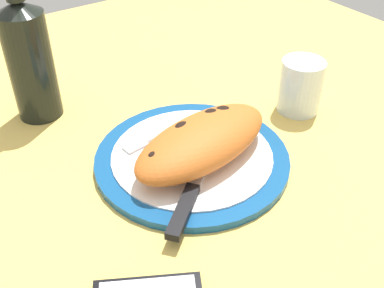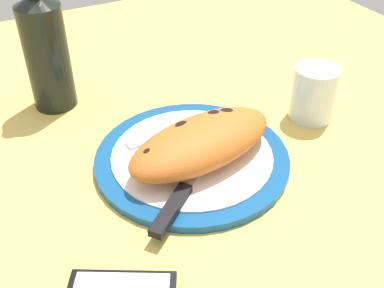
{
  "view_description": "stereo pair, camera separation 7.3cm",
  "coord_description": "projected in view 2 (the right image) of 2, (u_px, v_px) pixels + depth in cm",
  "views": [
    {
      "loc": [
        33.67,
        48.21,
        47.8
      ],
      "look_at": [
        0.0,
        0.0,
        3.59
      ],
      "focal_mm": 43.54,
      "sensor_mm": 36.0,
      "label": 1
    },
    {
      "loc": [
        27.4,
        52.04,
        47.8
      ],
      "look_at": [
        0.0,
        0.0,
        3.59
      ],
      "focal_mm": 43.54,
      "sensor_mm": 36.0,
      "label": 2
    }
  ],
  "objects": [
    {
      "name": "water_glass",
      "position": [
        313.0,
        97.0,
        0.84
      ],
      "size": [
        7.89,
        7.89,
        9.95
      ],
      "color": "silver",
      "rests_on": "ground_plane"
    },
    {
      "name": "fork",
      "position": [
        162.0,
        133.0,
        0.79
      ],
      "size": [
        16.66,
        3.57,
        0.4
      ],
      "color": "silver",
      "rests_on": "plate"
    },
    {
      "name": "calzone",
      "position": [
        202.0,
        142.0,
        0.72
      ],
      "size": [
        27.26,
        15.8,
        6.24
      ],
      "color": "#C16023",
      "rests_on": "plate"
    },
    {
      "name": "wine_bottle",
      "position": [
        46.0,
        50.0,
        0.83
      ],
      "size": [
        7.98,
        7.98,
        27.61
      ],
      "color": "black",
      "rests_on": "ground_plane"
    },
    {
      "name": "knife",
      "position": [
        179.0,
        197.0,
        0.66
      ],
      "size": [
        18.64,
        15.62,
        1.2
      ],
      "color": "silver",
      "rests_on": "plate"
    },
    {
      "name": "ground_plane",
      "position": [
        192.0,
        169.0,
        0.77
      ],
      "size": [
        150.0,
        150.0,
        3.0
      ],
      "primitive_type": "cube",
      "color": "#DBB756"
    },
    {
      "name": "plate",
      "position": [
        192.0,
        158.0,
        0.75
      ],
      "size": [
        31.4,
        31.4,
        1.59
      ],
      "color": "navy",
      "rests_on": "ground_plane"
    }
  ]
}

